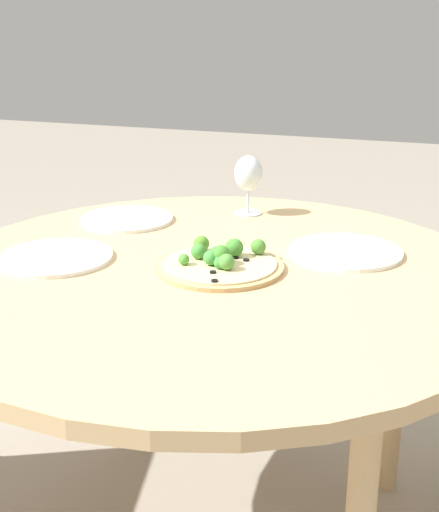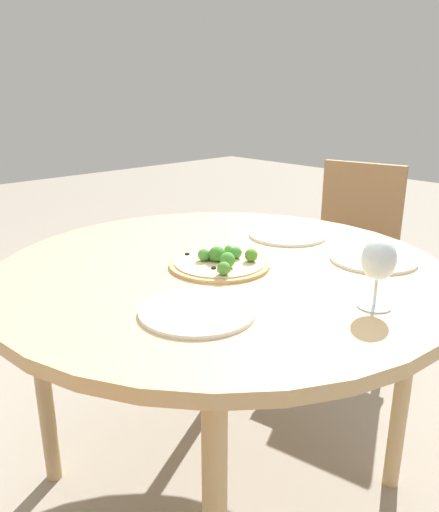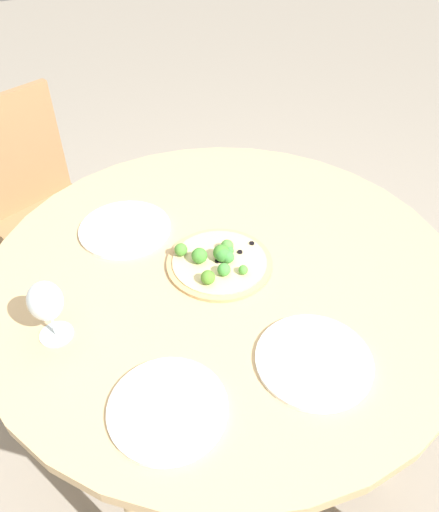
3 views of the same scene
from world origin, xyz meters
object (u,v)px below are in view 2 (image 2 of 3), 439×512
Objects in this scene: pizza at (221,261)px; wine_glass at (379,261)px; plate_near at (288,235)px; plate_far at (198,310)px; plate_side at (373,259)px; chair at (348,258)px.

wine_glass is at bearing 98.34° from pizza.
plate_near and plate_far have the same top height.
pizza is 1.74× the size of wine_glass.
plate_near and plate_side have the same top height.
pizza reaches higher than plate_far.
pizza is at bearing -143.19° from plate_far.
pizza is at bearing 9.69° from plate_near.
wine_glass is 0.42m from plate_far.
chair is at bearing -166.34° from plate_near.
plate_side is at bearing 86.51° from plate_near.
chair is 1.23m from wine_glass.
pizza is 0.31m from plate_far.
plate_far and plate_side have the same top height.
chair is 1.37m from plate_far.
chair is 0.88m from plate_side.
chair reaches higher than plate_near.
plate_side is (-0.29, -0.17, -0.10)m from wine_glass.
plate_side is (0.02, 0.33, 0.00)m from plate_near.
plate_near is at bearing -121.58° from wine_glass.
chair is 1.09m from pizza.
chair is at bearing -145.57° from wine_glass.
plate_side is at bearing 142.64° from pizza.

